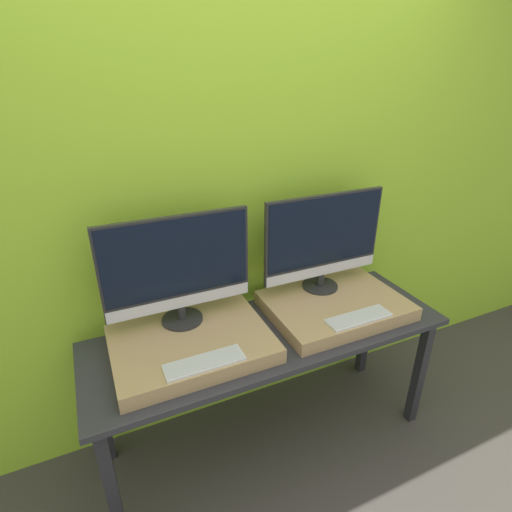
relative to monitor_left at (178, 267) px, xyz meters
name	(u,v)px	position (x,y,z in m)	size (l,w,h in m)	color
ground_plane	(293,480)	(0.39, -0.45, -1.07)	(12.00, 12.00, 0.00)	#423D38
wall_back	(239,195)	(0.39, 0.20, 0.23)	(8.00, 0.04, 2.60)	#9ED12D
workbench	(270,344)	(0.39, -0.16, -0.43)	(1.76, 0.59, 0.72)	#2D2D33
wooden_riser_left	(192,344)	(0.00, -0.15, -0.32)	(0.69, 0.51, 0.07)	tan
monitor_left	(178,267)	(0.00, 0.00, 0.00)	(0.67, 0.19, 0.52)	#282828
keyboard_left	(204,362)	(0.00, -0.34, -0.28)	(0.33, 0.10, 0.01)	silver
wooden_riser_right	(335,305)	(0.77, -0.15, -0.32)	(0.69, 0.51, 0.07)	tan
monitor_right	(324,239)	(0.77, 0.00, 0.00)	(0.67, 0.19, 0.52)	#282828
keyboard_right	(359,318)	(0.77, -0.34, -0.28)	(0.33, 0.10, 0.01)	silver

